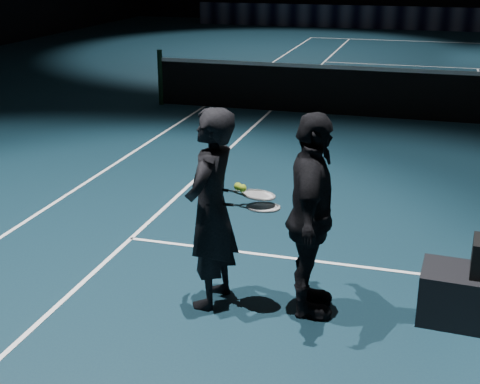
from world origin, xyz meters
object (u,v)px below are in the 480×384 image
Objects in this scene: racket_lower at (263,207)px; racket_upper at (258,195)px; tennis_balls at (241,185)px; player_b at (311,217)px; player_a at (211,209)px.

racket_upper reaches higher than racket_lower.
tennis_balls reaches higher than racket_upper.
racket_lower is 0.27m from tennis_balls.
tennis_balls is at bearing 178.53° from racket_lower.
player_b is 0.40m from racket_lower.
player_a is 14.68× the size of tennis_balls.
player_a is at bearing -178.29° from racket_upper.
tennis_balls is at bearing 101.78° from player_a.
racket_upper is at bearing 81.13° from player_b.
tennis_balls is at bearing -170.43° from racket_upper.
racket_upper is at bearing 18.24° from tennis_balls.
player_b is at bearing 100.66° from player_a.
tennis_balls is (-0.14, -0.05, 0.09)m from racket_upper.
player_a reaches higher than racket_upper.
player_b reaches higher than racket_upper.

